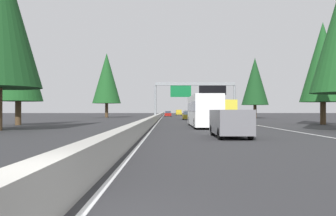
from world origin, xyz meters
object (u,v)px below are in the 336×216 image
pickup_far_center (179,113)px  conifer_right_mid (255,81)px  sedan_distant_b (168,114)px  sedan_near_right (188,116)px  minivan_mid_right (188,112)px  conifer_left_near (18,59)px  sign_gantry_overhead (196,90)px  conifer_left_mid (107,78)px  conifer_right_near (323,62)px  bus_mid_left (203,110)px  minivan_mid_center (230,122)px  sedan_near_center (190,113)px  box_truck_far_left (222,111)px

pickup_far_center → conifer_right_mid: size_ratio=0.44×
sedan_distant_b → conifer_right_mid: size_ratio=0.35×
sedan_near_right → minivan_mid_right: bearing=-3.2°
sedan_near_right → sedan_distant_b: same height
conifer_left_near → sign_gantry_overhead: bearing=-53.4°
sign_gantry_overhead → conifer_left_mid: size_ratio=0.84×
sedan_near_right → pickup_far_center: size_ratio=0.79×
sedan_near_right → conifer_right_near: (-22.61, -14.62, 6.64)m
minivan_mid_right → sign_gantry_overhead: bearing=177.8°
sedan_distant_b → minivan_mid_right: size_ratio=0.88×
minivan_mid_right → conifer_left_mid: 52.81m
sedan_near_right → sedan_distant_b: (33.59, 3.52, 0.00)m
bus_mid_left → conifer_right_mid: size_ratio=0.90×
bus_mid_left → conifer_right_near: bearing=-66.6°
sign_gantry_overhead → minivan_mid_center: sign_gantry_overhead is taller
pickup_far_center → sedan_near_right: bearing=179.8°
conifer_right_mid → conifer_left_mid: size_ratio=0.85×
sedan_near_right → conifer_left_mid: conifer_left_mid is taller
bus_mid_left → conifer_right_mid: 43.25m
sedan_near_right → pickup_far_center: (58.96, -0.21, 0.23)m
sedan_distant_b → bus_mid_left: bus_mid_left is taller
conifer_right_near → bus_mid_left: bearing=113.4°
conifer_right_near → conifer_left_near: bearing=93.2°
conifer_right_mid → minivan_mid_center: bearing=165.0°
sign_gantry_overhead → conifer_left_near: bearing=126.6°
sign_gantry_overhead → sedan_near_center: size_ratio=2.88×
sedan_near_right → minivan_mid_right: 67.29m
sedan_distant_b → minivan_mid_right: (33.59, -7.24, 0.27)m
sign_gantry_overhead → sedan_distant_b: 42.85m
sign_gantry_overhead → conifer_left_mid: 34.41m
sedan_near_center → minivan_mid_center: bearing=177.9°
conifer_right_mid → conifer_right_near: bearing=179.7°
bus_mid_left → conifer_left_mid: 52.36m
sedan_near_center → conifer_right_near: 81.22m
sedan_near_right → bus_mid_left: (-28.95, 0.04, 1.03)m
minivan_mid_center → conifer_right_near: size_ratio=0.41×
box_truck_far_left → pickup_far_center: bearing=2.5°
sedan_distant_b → sedan_near_center: size_ratio=1.00×
sedan_distant_b → conifer_right_near: 59.43m
pickup_far_center → conifer_left_near: conifer_left_near is taller
sign_gantry_overhead → bus_mid_left: bearing=177.6°
conifer_left_mid → sedan_distant_b: bearing=-46.0°
box_truck_far_left → sedan_distant_b: (51.43, 7.05, -0.93)m
sign_gantry_overhead → minivan_mid_right: (76.03, -2.91, -3.84)m
conifer_left_mid → minivan_mid_center: bearing=-163.9°
conifer_left_near → sedan_near_center: bearing=-16.4°
sedan_distant_b → conifer_right_mid: (-22.37, -18.30, 7.07)m
minivan_mid_center → minivan_mid_right: (110.23, -3.53, 0.00)m
conifer_right_near → sedan_near_center: bearing=7.7°
conifer_right_near → conifer_left_mid: bearing=37.5°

